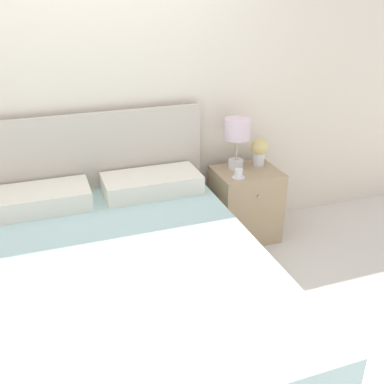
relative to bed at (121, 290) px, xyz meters
name	(u,v)px	position (x,y,z in m)	size (l,w,h in m)	color
ground_plane	(99,247)	(0.00, 1.02, -0.30)	(12.00, 12.00, 0.00)	silver
wall_back	(82,89)	(0.00, 1.09, 1.00)	(8.00, 0.06, 2.60)	silver
bed	(121,290)	(0.00, 0.00, 0.00)	(1.75, 2.20, 1.14)	tan
nightstand	(245,204)	(1.22, 0.79, 0.01)	(0.52, 0.45, 0.61)	tan
table_lamp	(237,134)	(1.15, 0.87, 0.61)	(0.21, 0.21, 0.42)	white
flower_vase	(259,150)	(1.36, 0.87, 0.45)	(0.14, 0.14, 0.23)	white
teacup	(239,174)	(1.09, 0.68, 0.34)	(0.10, 0.10, 0.07)	white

